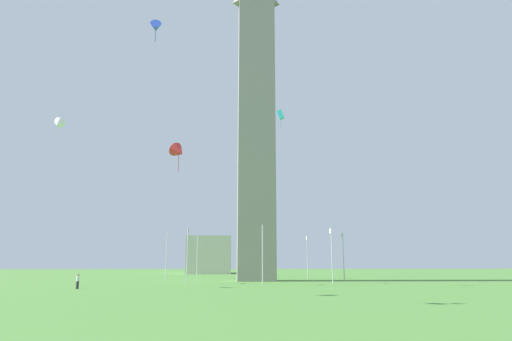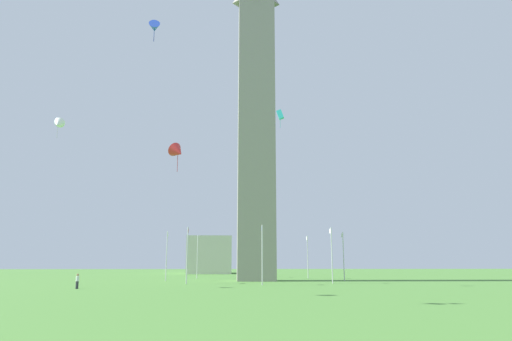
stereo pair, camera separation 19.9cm
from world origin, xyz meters
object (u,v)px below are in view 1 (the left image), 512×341
at_px(flagpole_nw, 307,255).
at_px(distant_building, 210,255).
at_px(obelisk_monument, 256,115).
at_px(kite_cyan_box, 281,115).
at_px(person_white_shirt, 78,281).
at_px(flagpole_s, 262,251).
at_px(flagpole_w, 343,254).
at_px(flagpole_n, 252,255).
at_px(kite_red_delta, 179,152).
at_px(flagpole_ne, 197,255).
at_px(flagpole_se, 187,252).
at_px(flagpole_e, 167,253).
at_px(kite_blue_delta, 156,27).
at_px(flagpole_sw, 332,252).
at_px(kite_white_delta, 58,124).

height_order(flagpole_nw, distant_building, distant_building).
relative_size(obelisk_monument, kite_cyan_box, 22.52).
xyz_separation_m(person_white_shirt, kite_cyan_box, (4.22, -22.40, 20.41)).
distance_m(flagpole_s, flagpole_w, 19.45).
bearing_deg(kite_cyan_box, flagpole_n, 4.03).
height_order(kite_red_delta, distant_building, kite_red_delta).
distance_m(flagpole_ne, flagpole_w, 25.42).
relative_size(flagpole_se, flagpole_s, 1.00).
relative_size(flagpole_e, flagpole_nw, 1.00).
bearing_deg(kite_blue_delta, flagpole_sw, -33.16).
relative_size(flagpole_n, flagpole_se, 1.00).
height_order(obelisk_monument, flagpole_ne, obelisk_monument).
bearing_deg(flagpole_w, flagpole_se, 112.50).
distance_m(flagpole_e, kite_blue_delta, 43.08).
xyz_separation_m(flagpole_s, flagpole_sw, (4.03, -9.73, 0.00)).
xyz_separation_m(flagpole_e, kite_cyan_box, (-16.62, -15.90, 17.09)).
distance_m(obelisk_monument, person_white_shirt, 38.84).
distance_m(flagpole_s, distant_building, 63.96).
height_order(flagpole_se, kite_cyan_box, kite_cyan_box).
height_order(flagpole_n, flagpole_se, same).
bearing_deg(flagpole_n, kite_white_delta, 143.33).
height_order(flagpole_e, flagpole_w, same).
relative_size(flagpole_nw, kite_red_delta, 2.79).
bearing_deg(flagpole_sw, kite_cyan_box, 132.28).
xyz_separation_m(flagpole_sw, flagpole_nw, (19.45, -0.00, 0.00)).
xyz_separation_m(flagpole_ne, kite_cyan_box, (-26.35, -11.87, 17.09)).
xyz_separation_m(obelisk_monument, flagpole_w, (0.06, -13.76, -22.49)).
xyz_separation_m(flagpole_n, distant_building, (35.79, 9.10, 0.51)).
height_order(flagpole_ne, distant_building, distant_building).
bearing_deg(distant_building, kite_white_delta, 167.41).
bearing_deg(person_white_shirt, distant_building, 65.40).
bearing_deg(flagpole_sw, flagpole_w, -22.50).
relative_size(flagpole_n, kite_white_delta, 2.93).
bearing_deg(flagpole_nw, distant_building, 25.30).
height_order(flagpole_sw, kite_cyan_box, kite_cyan_box).
relative_size(flagpole_n, kite_blue_delta, 4.43).
bearing_deg(person_white_shirt, flagpole_s, 3.69).
xyz_separation_m(flagpole_se, flagpole_w, (9.73, -23.48, 0.00)).
height_order(flagpole_ne, kite_blue_delta, kite_blue_delta).
xyz_separation_m(flagpole_e, flagpole_se, (-9.73, -4.03, 0.00)).
xyz_separation_m(flagpole_sw, kite_red_delta, (-22.16, 18.53, 8.32)).
bearing_deg(obelisk_monument, flagpole_sw, -134.81).
height_order(flagpole_se, flagpole_sw, same).
bearing_deg(flagpole_ne, obelisk_monument, -135.19).
height_order(obelisk_monument, flagpole_s, obelisk_monument).
bearing_deg(flagpole_w, kite_white_delta, 116.53).
relative_size(flagpole_se, flagpole_nw, 1.00).
bearing_deg(person_white_shirt, kite_cyan_box, -4.93).
height_order(flagpole_ne, person_white_shirt, flagpole_ne).
relative_size(flagpole_n, flagpole_w, 1.00).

